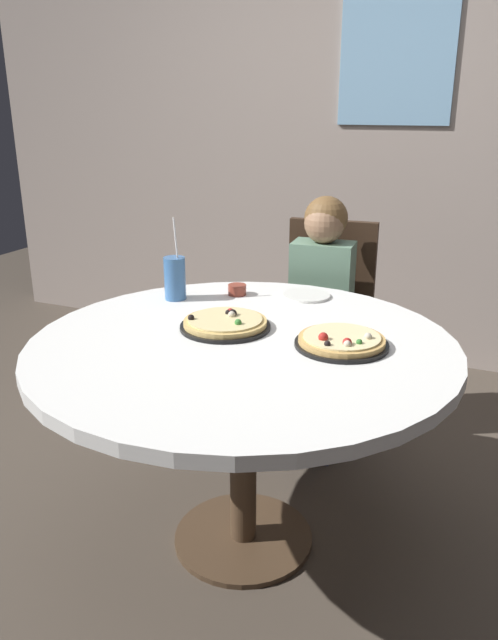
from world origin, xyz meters
The scene contains 10 objects.
ground_plane centered at (0.00, 0.00, 0.00)m, with size 8.00×8.00×0.00m, color #4C4238.
wall_with_window centered at (0.00, 1.93, 1.45)m, with size 5.20×0.14×2.90m.
dining_table centered at (0.00, 0.00, 0.66)m, with size 1.33×1.33×0.75m.
chair_wooden centered at (-0.01, 0.96, 0.53)m, with size 0.43×0.43×0.95m.
diner_child centered at (0.01, 0.77, 0.48)m, with size 0.28×0.42×1.08m.
pizza_veggie centered at (-0.10, 0.08, 0.77)m, with size 0.30×0.30×0.05m.
pizza_cheese centered at (0.30, 0.07, 0.77)m, with size 0.28×0.28×0.05m.
soda_cup centered at (-0.40, 0.29, 0.83)m, with size 0.08×0.08×0.31m.
sauce_bowl centered at (-0.21, 0.43, 0.77)m, with size 0.07×0.07×0.04m, color brown.
plate_small centered at (0.04, 0.51, 0.76)m, with size 0.18×0.18×0.01m, color white.
Camera 1 is at (0.72, -1.61, 1.44)m, focal length 34.28 mm.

